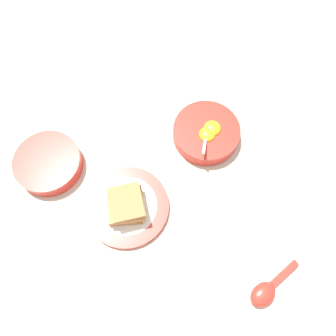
{
  "coord_description": "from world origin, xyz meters",
  "views": [
    {
      "loc": [
        0.14,
        0.02,
        0.78
      ],
      "look_at": [
        -0.16,
        0.08,
        0.02
      ],
      "focal_mm": 35.0,
      "sensor_mm": 36.0,
      "label": 1
    }
  ],
  "objects_px": {
    "egg_bowl": "(206,133)",
    "toast_sandwich": "(126,205)",
    "congee_bowl": "(48,163)",
    "soup_spoon": "(266,291)",
    "toast_plate": "(127,207)"
  },
  "relations": [
    {
      "from": "egg_bowl",
      "to": "soup_spoon",
      "type": "xyz_separation_m",
      "value": [
        0.4,
        0.03,
        -0.01
      ]
    },
    {
      "from": "egg_bowl",
      "to": "toast_sandwich",
      "type": "bearing_deg",
      "value": -56.93
    },
    {
      "from": "congee_bowl",
      "to": "egg_bowl",
      "type": "bearing_deg",
      "value": 89.87
    },
    {
      "from": "soup_spoon",
      "to": "toast_plate",
      "type": "bearing_deg",
      "value": -133.63
    },
    {
      "from": "toast_plate",
      "to": "congee_bowl",
      "type": "relative_size",
      "value": 1.22
    },
    {
      "from": "toast_sandwich",
      "to": "soup_spoon",
      "type": "relative_size",
      "value": 0.68
    },
    {
      "from": "toast_sandwich",
      "to": "congee_bowl",
      "type": "xyz_separation_m",
      "value": [
        -0.15,
        -0.17,
        -0.02
      ]
    },
    {
      "from": "toast_plate",
      "to": "congee_bowl",
      "type": "height_order",
      "value": "congee_bowl"
    },
    {
      "from": "egg_bowl",
      "to": "congee_bowl",
      "type": "xyz_separation_m",
      "value": [
        -0.0,
        -0.41,
        -0.0
      ]
    },
    {
      "from": "congee_bowl",
      "to": "toast_sandwich",
      "type": "bearing_deg",
      "value": 48.45
    },
    {
      "from": "toast_plate",
      "to": "soup_spoon",
      "type": "bearing_deg",
      "value": 46.37
    },
    {
      "from": "egg_bowl",
      "to": "congee_bowl",
      "type": "relative_size",
      "value": 1.04
    },
    {
      "from": "egg_bowl",
      "to": "toast_sandwich",
      "type": "distance_m",
      "value": 0.28
    },
    {
      "from": "toast_sandwich",
      "to": "soup_spoon",
      "type": "xyz_separation_m",
      "value": [
        0.25,
        0.27,
        -0.03
      ]
    },
    {
      "from": "congee_bowl",
      "to": "toast_plate",
      "type": "bearing_deg",
      "value": 49.45
    }
  ]
}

